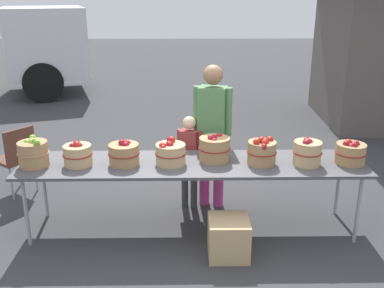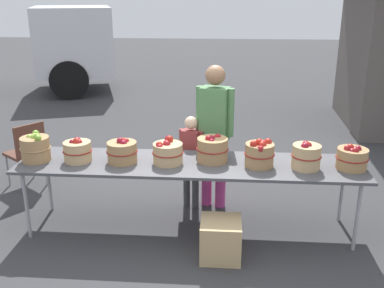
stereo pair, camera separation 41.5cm
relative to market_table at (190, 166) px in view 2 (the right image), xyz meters
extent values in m
plane|color=#38383A|center=(0.00, 0.00, -0.72)|extent=(40.00, 40.00, 0.00)
cube|color=#4C4C51|center=(0.00, 0.00, 0.02)|extent=(3.50, 0.76, 0.03)
cylinder|color=#99999E|center=(-1.63, -0.30, -0.36)|extent=(0.04, 0.04, 0.72)
cylinder|color=#99999E|center=(1.63, -0.30, -0.36)|extent=(0.04, 0.04, 0.72)
cylinder|color=#99999E|center=(-1.63, 0.30, -0.36)|extent=(0.04, 0.04, 0.72)
cylinder|color=#99999E|center=(1.63, 0.30, -0.36)|extent=(0.04, 0.04, 0.72)
cylinder|color=#A87F51|center=(-1.58, -0.05, 0.16)|extent=(0.29, 0.29, 0.25)
torus|color=#A87F51|center=(-1.58, -0.05, 0.17)|extent=(0.31, 0.31, 0.01)
sphere|color=#9EC647|center=(-1.64, -0.03, 0.27)|extent=(0.07, 0.07, 0.07)
sphere|color=#7AA833|center=(-1.55, -0.06, 0.29)|extent=(0.07, 0.07, 0.07)
sphere|color=#7AA833|center=(-1.61, 0.06, 0.29)|extent=(0.07, 0.07, 0.07)
sphere|color=#9EC647|center=(-1.58, -0.05, 0.28)|extent=(0.07, 0.07, 0.07)
sphere|color=#7AA833|center=(-1.50, -0.13, 0.30)|extent=(0.07, 0.07, 0.07)
sphere|color=#9EC647|center=(-1.59, -0.01, 0.28)|extent=(0.07, 0.07, 0.07)
cylinder|color=tan|center=(-1.15, -0.03, 0.14)|extent=(0.28, 0.28, 0.21)
torus|color=maroon|center=(-1.15, -0.03, 0.15)|extent=(0.30, 0.30, 0.01)
sphere|color=maroon|center=(-1.19, -0.05, 0.23)|extent=(0.07, 0.07, 0.07)
sphere|color=#B22319|center=(-1.14, -0.05, 0.25)|extent=(0.08, 0.08, 0.08)
sphere|color=maroon|center=(-1.16, 0.02, 0.23)|extent=(0.08, 0.08, 0.08)
sphere|color=maroon|center=(-1.12, -0.04, 0.23)|extent=(0.07, 0.07, 0.07)
cylinder|color=#A87F51|center=(-0.69, -0.02, 0.14)|extent=(0.30, 0.30, 0.21)
torus|color=maroon|center=(-0.69, -0.02, 0.15)|extent=(0.32, 0.32, 0.01)
sphere|color=maroon|center=(-0.67, -0.04, 0.24)|extent=(0.08, 0.08, 0.08)
sphere|color=#B22319|center=(-0.68, 0.02, 0.25)|extent=(0.06, 0.06, 0.06)
sphere|color=maroon|center=(-0.65, 0.02, 0.24)|extent=(0.07, 0.07, 0.07)
sphere|color=maroon|center=(-0.70, -0.02, 0.26)|extent=(0.07, 0.07, 0.07)
cylinder|color=tan|center=(-0.22, -0.02, 0.14)|extent=(0.30, 0.30, 0.21)
torus|color=maroon|center=(-0.22, -0.02, 0.15)|extent=(0.32, 0.32, 0.01)
sphere|color=#B22319|center=(-0.30, -0.07, 0.24)|extent=(0.07, 0.07, 0.07)
sphere|color=maroon|center=(-0.29, -0.10, 0.22)|extent=(0.08, 0.08, 0.08)
sphere|color=maroon|center=(-0.23, 0.07, 0.26)|extent=(0.07, 0.07, 0.07)
sphere|color=maroon|center=(-0.24, 0.00, 0.24)|extent=(0.07, 0.07, 0.07)
sphere|color=#B22319|center=(-0.21, 0.06, 0.26)|extent=(0.08, 0.08, 0.08)
sphere|color=maroon|center=(-0.23, -0.04, 0.24)|extent=(0.08, 0.08, 0.08)
cylinder|color=#A87F51|center=(0.23, 0.07, 0.15)|extent=(0.31, 0.31, 0.24)
torus|color=maroon|center=(0.23, 0.07, 0.17)|extent=(0.33, 0.33, 0.01)
sphere|color=maroon|center=(0.18, 0.04, 0.28)|extent=(0.06, 0.06, 0.06)
sphere|color=maroon|center=(0.28, 0.14, 0.27)|extent=(0.07, 0.07, 0.07)
sphere|color=maroon|center=(0.22, 0.01, 0.26)|extent=(0.07, 0.07, 0.07)
sphere|color=maroon|center=(0.22, 0.08, 0.27)|extent=(0.08, 0.08, 0.08)
cylinder|color=#A87F51|center=(0.70, -0.03, 0.15)|extent=(0.28, 0.28, 0.23)
torus|color=maroon|center=(0.70, -0.03, 0.16)|extent=(0.30, 0.30, 0.01)
sphere|color=maroon|center=(0.69, -0.14, 0.25)|extent=(0.07, 0.07, 0.07)
sphere|color=#B22319|center=(0.69, -0.03, 0.28)|extent=(0.08, 0.08, 0.08)
sphere|color=#B22319|center=(0.78, 0.02, 0.27)|extent=(0.08, 0.08, 0.08)
sphere|color=#B22319|center=(0.63, -0.08, 0.28)|extent=(0.07, 0.07, 0.07)
sphere|color=maroon|center=(0.74, 0.03, 0.25)|extent=(0.08, 0.08, 0.08)
sphere|color=#B22319|center=(0.72, -0.05, 0.27)|extent=(0.08, 0.08, 0.08)
sphere|color=#B22319|center=(0.72, -0.07, 0.26)|extent=(0.08, 0.08, 0.08)
cylinder|color=tan|center=(1.15, -0.06, 0.15)|extent=(0.28, 0.28, 0.24)
torus|color=maroon|center=(1.15, -0.06, 0.16)|extent=(0.30, 0.30, 0.01)
sphere|color=#B22319|center=(1.14, -0.07, 0.27)|extent=(0.08, 0.08, 0.08)
sphere|color=maroon|center=(1.12, -0.10, 0.27)|extent=(0.08, 0.08, 0.08)
sphere|color=maroon|center=(1.14, -0.03, 0.28)|extent=(0.06, 0.06, 0.06)
sphere|color=maroon|center=(1.16, -0.06, 0.27)|extent=(0.08, 0.08, 0.08)
cylinder|color=#A87F51|center=(1.59, -0.03, 0.13)|extent=(0.29, 0.29, 0.20)
torus|color=maroon|center=(1.59, -0.03, 0.14)|extent=(0.31, 0.31, 0.01)
sphere|color=maroon|center=(1.56, -0.02, 0.22)|extent=(0.07, 0.07, 0.07)
sphere|color=maroon|center=(1.53, -0.05, 0.25)|extent=(0.07, 0.07, 0.07)
sphere|color=maroon|center=(1.57, -0.08, 0.22)|extent=(0.08, 0.08, 0.08)
sphere|color=maroon|center=(1.60, -0.09, 0.24)|extent=(0.07, 0.07, 0.07)
sphere|color=#B22319|center=(1.57, -0.01, 0.24)|extent=(0.08, 0.08, 0.08)
sphere|color=maroon|center=(1.64, -0.04, 0.24)|extent=(0.07, 0.07, 0.07)
cylinder|color=#CC3F8C|center=(0.31, 0.54, -0.31)|extent=(0.12, 0.12, 0.81)
cylinder|color=#CC3F8C|center=(0.15, 0.59, -0.31)|extent=(0.12, 0.12, 0.81)
cube|color=#4C7F4C|center=(0.23, 0.57, 0.39)|extent=(0.35, 0.29, 0.61)
sphere|color=#936B4C|center=(0.23, 0.57, 0.83)|extent=(0.22, 0.22, 0.22)
cylinder|color=#4C7F4C|center=(0.40, 0.52, 0.43)|extent=(0.08, 0.08, 0.54)
cylinder|color=#4C7F4C|center=(0.06, 0.61, 0.43)|extent=(0.08, 0.08, 0.54)
cylinder|color=#3F3F3F|center=(0.02, 0.50, -0.45)|extent=(0.08, 0.08, 0.54)
cylinder|color=#3F3F3F|center=(-0.08, 0.54, -0.45)|extent=(0.08, 0.08, 0.54)
cube|color=maroon|center=(-0.03, 0.52, 0.02)|extent=(0.24, 0.21, 0.40)
sphere|color=beige|center=(-0.03, 0.52, 0.31)|extent=(0.14, 0.14, 0.14)
cylinder|color=maroon|center=(0.08, 0.48, 0.04)|extent=(0.06, 0.06, 0.36)
cylinder|color=maroon|center=(-0.14, 0.56, 0.04)|extent=(0.06, 0.06, 0.36)
cube|color=silver|center=(-3.42, 6.76, 0.53)|extent=(2.35, 2.55, 1.60)
cube|color=black|center=(-2.61, 7.01, 0.85)|extent=(0.57, 1.69, 0.80)
cylinder|color=black|center=(-3.86, 7.61, -0.27)|extent=(0.94, 0.54, 0.90)
cylinder|color=black|center=(-3.28, 5.80, -0.27)|extent=(0.94, 0.54, 0.90)
cube|color=brown|center=(-2.20, 0.96, -0.28)|extent=(0.56, 0.56, 0.04)
cube|color=brown|center=(-2.05, 0.85, -0.06)|extent=(0.27, 0.34, 0.40)
cylinder|color=gray|center=(-2.23, 1.20, -0.51)|extent=(0.02, 0.02, 0.42)
cylinder|color=gray|center=(-2.43, 0.92, -0.51)|extent=(0.02, 0.02, 0.42)
cylinder|color=gray|center=(-1.96, 0.99, -0.51)|extent=(0.02, 0.02, 0.42)
cylinder|color=gray|center=(-2.16, 0.72, -0.51)|extent=(0.02, 0.02, 0.42)
cube|color=tan|center=(0.33, -0.52, -0.53)|extent=(0.38, 0.38, 0.38)
camera|label=1|loc=(-0.08, -4.20, 1.69)|focal=41.57mm
camera|label=2|loc=(0.34, -4.19, 1.69)|focal=41.57mm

